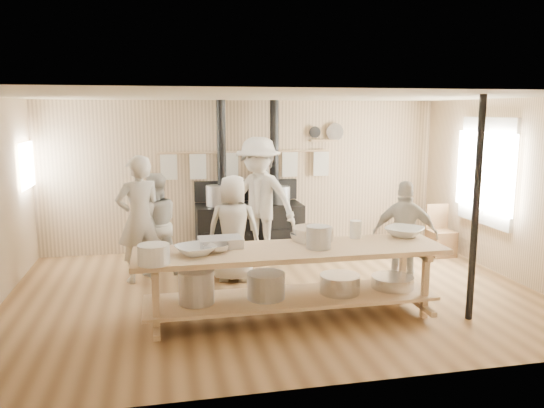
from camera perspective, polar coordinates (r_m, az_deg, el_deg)
The scene contains 24 objects.
ground at distance 7.24m, azimuth 0.32°, elevation -9.52°, with size 7.00×7.00×0.00m, color brown.
room_shell at distance 6.87m, azimuth 0.33°, elevation 3.34°, with size 7.00×7.00×7.00m.
window_right at distance 8.82m, azimuth 22.09°, elevation 3.27°, with size 0.09×1.50×1.65m.
left_opening at distance 8.94m, azimuth -24.84°, elevation 3.80°, with size 0.00×0.90×0.90m.
stove at distance 9.11m, azimuth -2.53°, elevation -2.06°, with size 1.90×0.75×2.60m.
towel_rail at distance 9.23m, azimuth -2.82°, elevation 4.65°, with size 3.00×0.04×0.47m.
back_wall_shelf at distance 9.57m, azimuth 5.89°, elevation 7.43°, with size 0.63×0.14×0.32m.
prep_table at distance 6.24m, azimuth 2.00°, elevation -7.71°, with size 3.60×0.90×0.85m.
support_post at distance 6.46m, azimuth 21.07°, elevation -0.65°, with size 0.08×0.08×2.60m, color black.
cook_far_left at distance 7.73m, azimuth -14.07°, elevation -1.59°, with size 0.66×0.43×1.82m, color beige.
cook_left at distance 8.01m, azimuth -12.48°, elevation -2.17°, with size 0.74×0.58×1.53m, color beige.
cook_center at distance 7.57m, azimuth -4.17°, elevation -2.64°, with size 0.75×0.49×1.54m, color beige.
cook_right at distance 7.45m, azimuth 14.11°, elevation -3.28°, with size 0.88×0.36×1.50m, color beige.
cook_by_window at distance 8.56m, azimuth -1.45°, elevation 0.48°, with size 1.30×0.75×2.01m, color beige.
chair at distance 9.44m, azimuth 17.68°, elevation -3.78°, with size 0.40×0.40×0.86m.
bowl_white_a at distance 5.93m, azimuth -8.22°, elevation -4.91°, with size 0.43×0.43×0.11m, color white.
bowl_steel_a at distance 6.01m, azimuth -6.03°, elevation -4.73°, with size 0.30×0.30×0.09m, color silver.
bowl_white_b at distance 6.93m, azimuth 14.07°, elevation -2.91°, with size 0.47×0.47×0.12m, color white.
bowl_steel_b at distance 6.50m, azimuth 3.22°, elevation -3.57°, with size 0.29×0.29×0.09m, color silver.
roasting_pan at distance 6.22m, azimuth -5.59°, elevation -4.13°, with size 0.50×0.33×0.11m, color #B2B2B7.
mixing_bowl_large at distance 6.53m, azimuth 4.39°, elevation -3.21°, with size 0.50×0.50×0.16m, color silver.
bucket_galv at distance 6.14m, azimuth 5.02°, elevation -3.58°, with size 0.28×0.28×0.26m, color gray.
deep_bowl_enamel at distance 5.64m, azimuth -12.60°, elevation -5.30°, with size 0.33×0.33×0.21m, color white.
pitcher at distance 6.70m, azimuth 8.97°, elevation -2.70°, with size 0.14×0.14×0.22m, color white.
Camera 1 is at (-1.44, -6.67, 2.41)m, focal length 35.00 mm.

